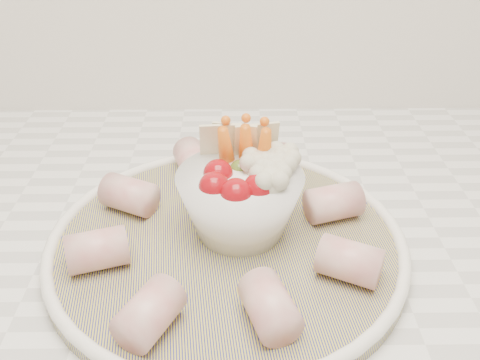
{
  "coord_description": "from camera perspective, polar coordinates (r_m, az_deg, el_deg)",
  "views": [
    {
      "loc": [
        -0.15,
        1.0,
        1.26
      ],
      "look_at": [
        -0.15,
        1.43,
        0.99
      ],
      "focal_mm": 40.0,
      "sensor_mm": 36.0,
      "label": 1
    }
  ],
  "objects": [
    {
      "name": "cured_meat_rolls",
      "position": [
        0.51,
        -1.57,
        -4.71
      ],
      "size": [
        0.29,
        0.3,
        0.04
      ],
      "color": "#C3595B",
      "rests_on": "serving_platter"
    },
    {
      "name": "serving_platter",
      "position": [
        0.52,
        -1.42,
        -6.67
      ],
      "size": [
        0.38,
        0.38,
        0.02
      ],
      "color": "navy",
      "rests_on": "kitchen_counter"
    },
    {
      "name": "veggie_bowl",
      "position": [
        0.51,
        0.3,
        -1.62
      ],
      "size": [
        0.12,
        0.12,
        0.1
      ],
      "color": "white",
      "rests_on": "serving_platter"
    }
  ]
}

